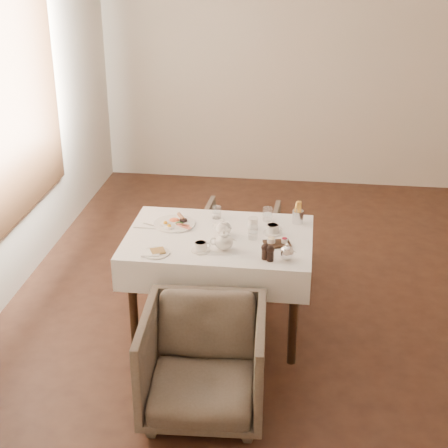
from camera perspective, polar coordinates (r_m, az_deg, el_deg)
room at (r=5.44m, az=-17.41°, el=10.85°), size 5.00×5.00×5.00m
table at (r=4.77m, az=-0.42°, el=-2.27°), size 1.28×0.88×0.75m
armchair_near at (r=4.17m, az=-1.70°, el=-11.45°), size 0.77×0.79×0.68m
armchair_far at (r=5.73m, az=1.37°, el=-1.35°), size 0.63×0.65×0.57m
breakfast_plate at (r=4.90m, az=-4.10°, el=0.09°), size 0.30×0.30×0.04m
side_plate at (r=4.49m, az=-5.77°, el=-2.40°), size 0.18×0.18×0.02m
teapot_centre at (r=4.70m, az=-0.06°, el=-0.26°), size 0.18×0.16×0.12m
teapot_front at (r=4.50m, az=-0.02°, el=-1.38°), size 0.19×0.16×0.14m
creamer at (r=4.80m, az=2.43°, el=0.07°), size 0.08×0.08×0.08m
teacup_near at (r=4.50m, az=-1.95°, el=-1.91°), size 0.12×0.12×0.06m
teacup_far at (r=4.75m, az=4.07°, el=-0.46°), size 0.13×0.13×0.07m
glass_left at (r=4.97m, az=-0.61°, el=0.98°), size 0.08×0.08×0.09m
glass_mid at (r=4.66m, az=2.42°, el=-0.72°), size 0.09×0.09×0.09m
glass_right at (r=4.94m, az=3.64°, el=0.82°), size 0.07×0.07×0.10m
condiment_board at (r=4.60m, az=4.41°, el=-1.57°), size 0.20×0.16×0.04m
pepper_mill_left at (r=4.39m, az=3.44°, el=-2.28°), size 0.06×0.06×0.11m
pepper_mill_right at (r=4.37m, az=3.88°, el=-2.43°), size 0.07×0.07×0.11m
silver_pot at (r=4.39m, az=5.25°, el=-2.28°), size 0.14×0.13×0.12m
fries_cup at (r=4.91m, az=6.17°, el=0.88°), size 0.08×0.08×0.17m
cutlery_fork at (r=4.88m, az=-5.85°, el=-0.17°), size 0.18×0.09×0.00m
cutlery_knife at (r=4.85m, az=-6.45°, el=-0.36°), size 0.19×0.02×0.00m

